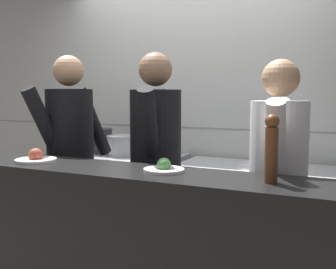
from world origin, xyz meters
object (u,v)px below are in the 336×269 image
Objects in this scene: sauce_pot at (123,145)px; chef_line at (278,184)px; braising_pot at (157,143)px; pepper_mill at (271,147)px; plated_dish_main at (36,158)px; oven_range at (125,205)px; mixing_bowl_steel at (252,163)px; plated_dish_appetiser at (164,168)px; chef_head_cook at (71,157)px; chef_sous at (156,165)px; stock_pot at (100,140)px.

sauce_pot is 0.17× the size of chef_line.
braising_pot is 0.91× the size of pepper_mill.
chef_line is at bearing 16.87° from plated_dish_main.
oven_range is 1.97m from pepper_mill.
plated_dish_appetiser is (-0.27, -1.00, 0.11)m from mixing_bowl_steel.
chef_head_cook is at bearing -101.96° from oven_range.
pepper_mill is (0.59, -0.03, 0.16)m from plated_dish_appetiser.
mixing_bowl_steel is at bearing 28.49° from chef_sous.
pepper_mill is at bearing 0.46° from plated_dish_main.
pepper_mill is at bearing -3.15° from plated_dish_appetiser.
pepper_mill is at bearing -45.19° from chef_sous.
braising_pot is at bearing 136.98° from pepper_mill.
chef_sous reaches higher than mixing_bowl_steel.
chef_head_cook reaches higher than mixing_bowl_steel.
chef_sous reaches higher than pepper_mill.
plated_dish_main is (-1.17, -1.04, 0.11)m from mixing_bowl_steel.
pepper_mill is (1.48, -1.07, 0.74)m from oven_range.
oven_range is 4.23× the size of plated_dish_appetiser.
mixing_bowl_steel is at bearing -2.00° from oven_range.
chef_sous reaches higher than sauce_pot.
oven_range is 2.88× the size of pepper_mill.
pepper_mill is (1.49, 0.01, 0.15)m from plated_dish_main.
chef_head_cook is at bearing 164.91° from chef_sous.
chef_sous reaches higher than plated_dish_main.
plated_dish_appetiser is at bearing -4.65° from chef_head_cook.
braising_pot reaches higher than mixing_bowl_steel.
braising_pot is (0.33, 0.02, 0.03)m from sauce_pot.
mixing_bowl_steel is at bearing -1.97° from sauce_pot.
chef_head_cook reaches higher than oven_range.
chef_line reaches higher than pepper_mill.
plated_dish_appetiser is 0.70m from chef_line.
chef_head_cook reaches higher than braising_pot.
braising_pot is 0.18× the size of chef_line.
pepper_mill reaches higher than braising_pot.
sauce_pot is at bearing 131.04° from plated_dish_appetiser.
braising_pot is at bearing 176.01° from mixing_bowl_steel.
sauce_pot is at bearing 98.97° from chef_head_cook.
chef_line is (1.13, -0.66, -0.11)m from braising_pot.
stock_pot is 1.17m from plated_dish_main.
chef_head_cook reaches higher than sauce_pot.
sauce_pot is 0.33m from braising_pot.
plated_dish_appetiser is (0.88, -1.04, 0.59)m from oven_range.
braising_pot is at bearing 118.42° from plated_dish_appetiser.
plated_dish_appetiser is 0.13× the size of chef_head_cook.
chef_head_cook is at bearing 173.22° from chef_line.
oven_range is 0.80m from chef_head_cook.
stock_pot is 0.72× the size of pepper_mill.
braising_pot is 1.15m from plated_dish_main.
sauce_pot is 0.86× the size of pepper_mill.
plated_dish_appetiser is at bearing -74.44° from chef_sous.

